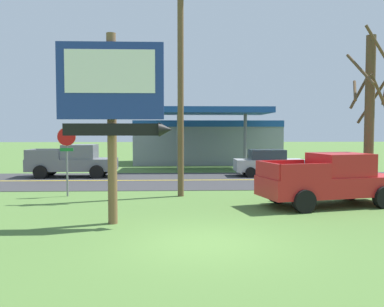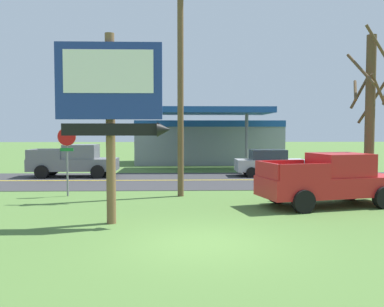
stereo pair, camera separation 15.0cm
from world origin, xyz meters
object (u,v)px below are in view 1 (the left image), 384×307
at_px(pickup_red_parked_on_lawn, 331,180).
at_px(car_silver_near_lane, 268,163).
at_px(bare_tree, 370,112).
at_px(gas_station, 206,141).
at_px(motel_sign, 113,97).
at_px(pickup_grey_on_road, 74,161).
at_px(stop_sign, 67,149).
at_px(utility_pole, 181,72).

bearing_deg(pickup_red_parked_on_lawn, car_silver_near_lane, 90.57).
xyz_separation_m(bare_tree, pickup_red_parked_on_lawn, (-2.35, -1.97, -2.64)).
xyz_separation_m(pickup_red_parked_on_lawn, car_silver_near_lane, (-0.10, 9.98, -0.13)).
bearing_deg(gas_station, car_silver_near_lane, -73.21).
bearing_deg(motel_sign, pickup_grey_on_road, 108.60).
bearing_deg(stop_sign, utility_pole, -1.48).
bearing_deg(gas_station, bare_tree, -73.10).
bearing_deg(utility_pole, motel_sign, -111.18).
bearing_deg(pickup_grey_on_road, utility_pole, -49.79).
distance_m(stop_sign, pickup_grey_on_road, 7.63).
bearing_deg(stop_sign, gas_station, 67.68).
height_order(stop_sign, utility_pole, utility_pole).
bearing_deg(pickup_grey_on_road, stop_sign, -78.37).
relative_size(stop_sign, car_silver_near_lane, 0.70).
xyz_separation_m(gas_station, pickup_grey_on_road, (-8.76, -10.22, -0.98)).
relative_size(utility_pole, car_silver_near_lane, 2.38).
relative_size(gas_station, car_silver_near_lane, 2.86).
xyz_separation_m(bare_tree, car_silver_near_lane, (-2.45, 8.01, -2.77)).
xyz_separation_m(utility_pole, gas_station, (2.40, 17.75, -3.34)).
bearing_deg(car_silver_near_lane, utility_pole, -126.05).
bearing_deg(motel_sign, utility_pole, 68.82).
relative_size(stop_sign, pickup_red_parked_on_lawn, 0.54).
bearing_deg(gas_station, pickup_grey_on_road, -130.60).
bearing_deg(pickup_grey_on_road, bare_tree, -29.26).
bearing_deg(gas_station, motel_sign, -100.92).
xyz_separation_m(motel_sign, pickup_grey_on_road, (-4.31, 12.82, -2.83)).
distance_m(stop_sign, gas_station, 19.05).
distance_m(bare_tree, car_silver_near_lane, 8.82).
xyz_separation_m(stop_sign, utility_pole, (4.84, -0.13, 3.26)).
relative_size(motel_sign, stop_sign, 1.93).
height_order(gas_station, car_silver_near_lane, gas_station).
distance_m(gas_station, car_silver_near_lane, 10.73).
bearing_deg(stop_sign, bare_tree, -2.72).
distance_m(bare_tree, gas_station, 19.12).
height_order(motel_sign, bare_tree, bare_tree).
bearing_deg(pickup_grey_on_road, car_silver_near_lane, 0.00).
distance_m(utility_pole, car_silver_near_lane, 10.32).
bearing_deg(bare_tree, car_silver_near_lane, 107.04).
height_order(motel_sign, car_silver_near_lane, motel_sign).
height_order(stop_sign, car_silver_near_lane, stop_sign).
xyz_separation_m(utility_pole, bare_tree, (7.93, -0.48, -1.68)).
bearing_deg(pickup_grey_on_road, motel_sign, -71.40).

